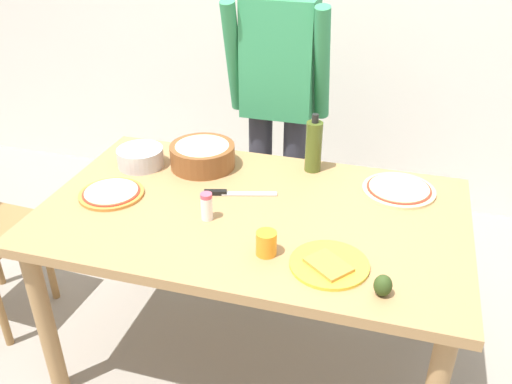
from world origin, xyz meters
The scene contains 13 objects.
ground centered at (0.00, 0.00, 0.00)m, with size 8.00×8.00×0.00m, color gray.
dining_table centered at (0.00, 0.00, 0.67)m, with size 1.60×0.96×0.76m.
person_cook centered at (-0.09, 0.76, 0.94)m, with size 0.49×0.25×1.62m.
pizza_raw_on_board centered at (0.53, 0.30, 0.77)m, with size 0.29×0.29×0.02m.
pizza_cooked_on_tray centered at (-0.57, -0.05, 0.77)m, with size 0.26×0.26×0.02m.
plate_with_slice centered at (0.34, -0.27, 0.77)m, with size 0.26×0.26×0.02m.
popcorn_bowl centered at (-0.31, 0.29, 0.82)m, with size 0.28×0.28×0.11m.
mixing_bowl_steel centered at (-0.57, 0.22, 0.80)m, with size 0.20×0.20×0.08m.
olive_oil_bottle centered at (0.16, 0.39, 0.87)m, with size 0.07×0.07×0.26m.
cup_orange centered at (0.12, -0.26, 0.80)m, with size 0.07×0.07×0.09m, color orange.
salt_shaker centered at (-0.14, -0.11, 0.81)m, with size 0.04×0.04×0.11m.
chef_knife centered at (-0.11, 0.09, 0.77)m, with size 0.29×0.10×0.02m.
avocado centered at (0.51, -0.36, 0.80)m, with size 0.06×0.06×0.07m, color #2D4219.
Camera 1 is at (0.50, -1.69, 1.85)m, focal length 38.33 mm.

